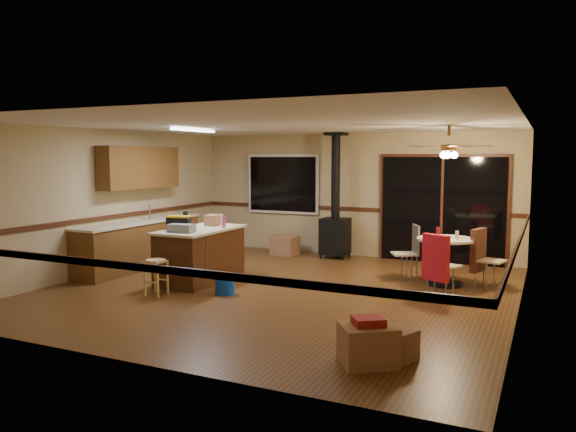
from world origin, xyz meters
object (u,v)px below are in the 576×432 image
Objects in this scene: kitchen_island at (200,255)px; toolbox_black at (179,224)px; blue_bucket at (225,286)px; box_under_window at (285,245)px; wood_stove at (335,223)px; chair_left at (411,246)px; toolbox_grey at (181,228)px; box_corner_b at (395,344)px; dining_table at (445,253)px; chair_right at (480,250)px; box_corner_a at (368,345)px; bar_stool at (156,277)px; chair_near at (437,258)px.

toolbox_black is (-0.21, -0.30, 0.55)m from kitchen_island.
kitchen_island is 5.57× the size of blue_bucket.
kitchen_island is 2.92m from box_under_window.
chair_left is (1.91, -1.45, -0.14)m from wood_stove.
kitchen_island is 4.08× the size of toolbox_grey.
toolbox_grey is 4.38m from box_corner_b.
box_under_window is at bearing 85.96° from kitchen_island.
chair_right is (0.52, 0.10, 0.06)m from dining_table.
box_corner_a is at bearing -28.43° from toolbox_grey.
toolbox_grey reaches higher than box_corner_b.
chair_left reaches higher than box_corner_b.
chair_left is (3.21, 1.60, 0.14)m from kitchen_island.
box_corner_a is at bearing -91.38° from dining_table.
bar_stool is at bearing -150.97° from blue_bucket.
box_corner_a reaches higher than box_corner_b.
box_corner_b is at bearing 52.90° from box_corner_a.
chair_left and chair_near have the same top height.
toolbox_grey is at bearing -46.17° from toolbox_black.
chair_right is at bearing -18.16° from box_under_window.
chair_near is (4.03, 0.90, -0.41)m from toolbox_black.
chair_left reaches higher than dining_table.
box_corner_a is (3.77, -1.41, -0.07)m from bar_stool.
box_under_window is 0.97× the size of box_corner_a.
toolbox_black is 3.93m from chair_left.
dining_table is 1.72× the size of chair_left.
wood_stove is 4.40m from bar_stool.
toolbox_black is at bearing -156.40° from dining_table.
blue_bucket is 0.32× the size of dining_table.
bar_stool is 4.65m from dining_table.
chair_right is (4.34, 1.55, 0.14)m from kitchen_island.
chair_right is at bearing 31.86° from blue_bucket.
toolbox_black is at bearing 150.48° from box_corner_a.
chair_near is at bearing -32.58° from box_under_window.
box_corner_a is at bearing -127.10° from box_corner_b.
chair_right is at bearing 22.21° from toolbox_black.
bar_stool reaches higher than box_under_window.
toolbox_black reaches higher than box_under_window.
toolbox_black reaches higher than box_corner_a.
toolbox_black is 0.68× the size of bar_stool.
bar_stool is at bearing -148.71° from chair_right.
toolbox_grey is at bearing -164.03° from chair_near.
wood_stove reaches higher than bar_stool.
wood_stove is 2.40m from chair_left.
dining_table is 0.86m from chair_near.
chair_near is at bearing 15.97° from toolbox_grey.
box_corner_b is at bearing -88.26° from dining_table.
kitchen_island is 0.66m from toolbox_black.
chair_left is (3.22, 2.11, -0.38)m from toolbox_grey.
blue_bucket is 3.58m from box_under_window.
toolbox_black is 0.40× the size of dining_table.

